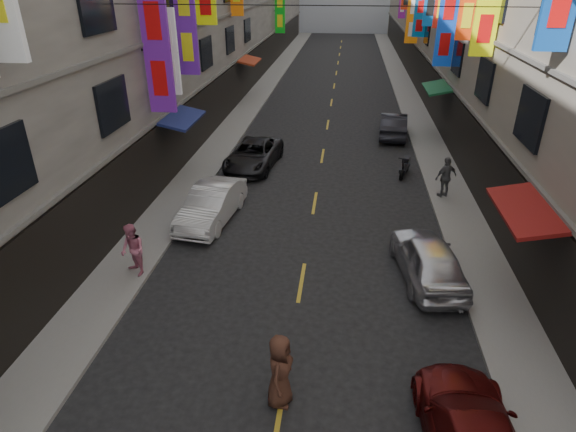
% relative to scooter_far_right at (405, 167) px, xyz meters
% --- Properties ---
extents(sidewalk_left, '(2.00, 90.00, 0.12)m').
position_rel_scooter_far_right_xyz_m(sidewalk_left, '(-10.14, 14.30, -0.38)').
color(sidewalk_left, slate).
rests_on(sidewalk_left, ground).
extents(sidewalk_right, '(2.00, 90.00, 0.12)m').
position_rel_scooter_far_right_xyz_m(sidewalk_right, '(1.86, 14.30, -0.38)').
color(sidewalk_right, slate).
rests_on(sidewalk_right, ground).
extents(street_awnings, '(13.99, 35.20, 0.41)m').
position_rel_scooter_far_right_xyz_m(street_awnings, '(-5.40, -1.70, 2.56)').
color(street_awnings, '#16532A').
rests_on(street_awnings, ground).
extents(lane_markings, '(0.12, 80.20, 0.01)m').
position_rel_scooter_far_right_xyz_m(lane_markings, '(-4.14, 11.30, -0.44)').
color(lane_markings, gold).
rests_on(lane_markings, ground).
extents(scooter_far_right, '(0.74, 1.76, 1.14)m').
position_rel_scooter_far_right_xyz_m(scooter_far_right, '(0.00, 0.00, 0.00)').
color(scooter_far_right, black).
rests_on(scooter_far_right, ground).
extents(car_left_mid, '(2.06, 4.55, 1.45)m').
position_rel_scooter_far_right_xyz_m(car_left_mid, '(-8.09, -5.84, 0.28)').
color(car_left_mid, silver).
rests_on(car_left_mid, ground).
extents(car_left_far, '(2.66, 4.94, 1.32)m').
position_rel_scooter_far_right_xyz_m(car_left_far, '(-7.54, 0.24, 0.22)').
color(car_left_far, black).
rests_on(car_left_far, ground).
extents(car_right_mid, '(2.33, 4.48, 1.46)m').
position_rel_scooter_far_right_xyz_m(car_right_mid, '(-0.14, -8.96, 0.29)').
color(car_right_mid, silver).
rests_on(car_right_mid, ground).
extents(car_right_far, '(1.85, 4.46, 1.43)m').
position_rel_scooter_far_right_xyz_m(car_right_far, '(-0.14, 6.24, 0.28)').
color(car_right_far, '#23242B').
rests_on(car_right_far, ground).
extents(pedestrian_lfar, '(1.04, 1.01, 1.78)m').
position_rel_scooter_far_right_xyz_m(pedestrian_lfar, '(-9.54, -10.03, 0.57)').
color(pedestrian_lfar, '#CD6C88').
rests_on(pedestrian_lfar, sidewalk_left).
extents(pedestrian_rfar, '(1.22, 1.04, 1.81)m').
position_rel_scooter_far_right_xyz_m(pedestrian_rfar, '(1.44, -2.58, 0.58)').
color(pedestrian_rfar, '#58585A').
rests_on(pedestrian_rfar, sidewalk_right).
extents(pedestrian_crossing, '(0.74, 0.99, 1.88)m').
position_rel_scooter_far_right_xyz_m(pedestrian_crossing, '(-4.17, -14.56, 0.50)').
color(pedestrian_crossing, '#47271C').
rests_on(pedestrian_crossing, ground).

